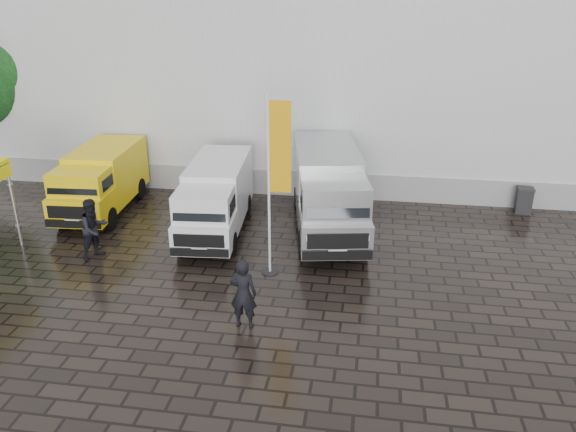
% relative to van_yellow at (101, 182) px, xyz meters
% --- Properties ---
extents(ground, '(120.00, 120.00, 0.00)m').
position_rel_van_yellow_xyz_m(ground, '(7.38, -5.14, -1.15)').
color(ground, black).
rests_on(ground, ground).
extents(exhibition_hall, '(44.00, 16.00, 12.00)m').
position_rel_van_yellow_xyz_m(exhibition_hall, '(9.38, 10.86, 4.85)').
color(exhibition_hall, silver).
rests_on(exhibition_hall, ground).
extents(hall_plinth, '(44.00, 0.15, 1.00)m').
position_rel_van_yellow_xyz_m(hall_plinth, '(9.38, 2.81, -0.65)').
color(hall_plinth, gray).
rests_on(hall_plinth, ground).
extents(van_yellow, '(2.24, 5.10, 2.30)m').
position_rel_van_yellow_xyz_m(van_yellow, '(0.00, 0.00, 0.00)').
color(van_yellow, yellow).
rests_on(van_yellow, ground).
extents(van_white, '(2.23, 5.51, 2.33)m').
position_rel_van_yellow_xyz_m(van_white, '(4.67, -1.14, 0.01)').
color(van_white, white).
rests_on(van_white, ground).
extents(van_silver, '(3.17, 6.55, 2.72)m').
position_rel_van_yellow_xyz_m(van_silver, '(8.40, -0.44, 0.21)').
color(van_silver, '#A8A9AC').
rests_on(van_silver, ground).
extents(flagpole, '(0.88, 0.50, 5.31)m').
position_rel_van_yellow_xyz_m(flagpole, '(7.18, -3.75, 1.84)').
color(flagpole, black).
rests_on(flagpole, ground).
extents(wheelie_bin, '(0.64, 0.64, 0.97)m').
position_rel_van_yellow_xyz_m(wheelie_bin, '(15.47, 2.30, -0.67)').
color(wheelie_bin, black).
rests_on(wheelie_bin, ground).
extents(person_front, '(0.69, 0.46, 1.85)m').
position_rel_van_yellow_xyz_m(person_front, '(6.88, -6.62, -0.23)').
color(person_front, black).
rests_on(person_front, ground).
extents(person_tent, '(1.08, 1.17, 1.93)m').
position_rel_van_yellow_xyz_m(person_tent, '(1.48, -3.58, -0.19)').
color(person_tent, black).
rests_on(person_tent, ground).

